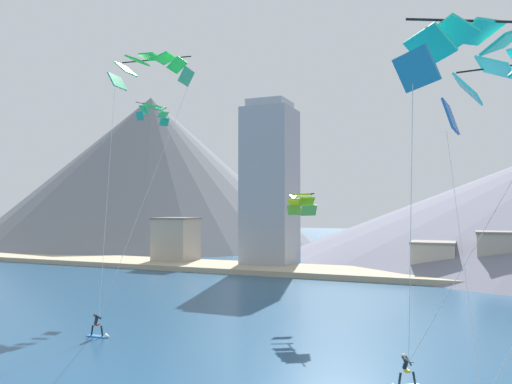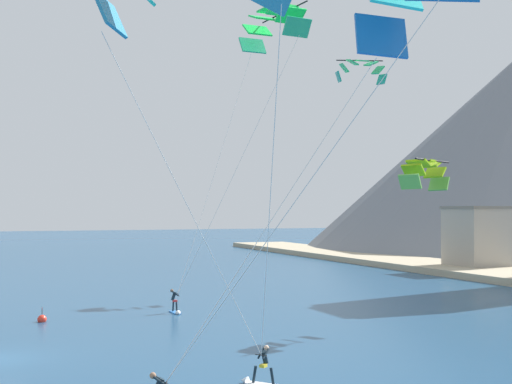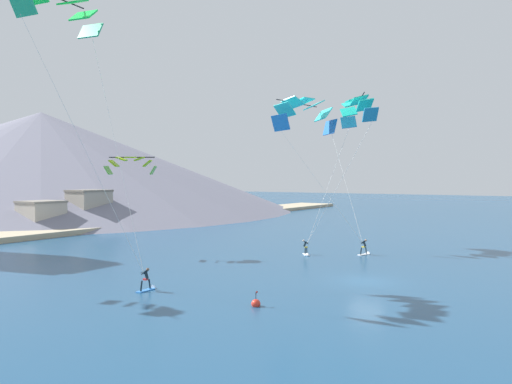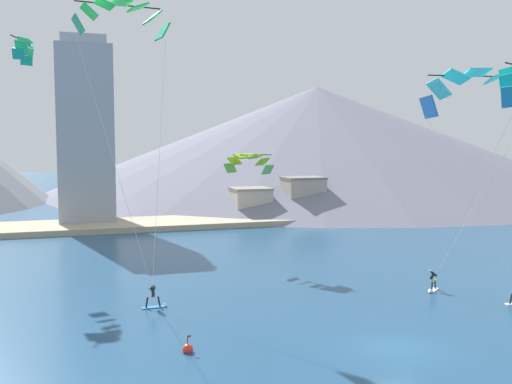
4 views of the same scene
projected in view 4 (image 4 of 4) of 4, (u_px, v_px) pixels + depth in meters
The scene contains 13 objects.
ground_plane at pixel (397, 349), 29.93m from camera, with size 400.00×400.00×0.00m, color navy.
kitesurfer_near_lead at pixel (432, 285), 41.57m from camera, with size 1.60×1.41×1.61m.
kitesurfer_near_trail at pixel (156, 301), 37.44m from camera, with size 1.75×0.59×1.67m.
parafoil_kite_near_trail at pixel (121, 15), 42.51m from camera, with size 7.24×8.90×20.06m.
parafoil_kite_mid_center at pixel (477, 89), 45.25m from camera, with size 8.62×10.04×15.38m.
parafoil_kite_distant_high_outer at pixel (24, 48), 51.34m from camera, with size 1.72×4.82×2.16m.
parafoil_kite_distant_low_drift at pixel (249, 161), 51.65m from camera, with size 3.78×4.88×1.81m.
race_marker_buoy at pixel (188, 349), 29.52m from camera, with size 0.56×0.56×1.02m.
shoreline_strip at pixel (203, 221), 75.85m from camera, with size 180.00×10.00×0.70m, color tan.
shore_building_harbour_front at pixel (250, 203), 81.39m from camera, with size 5.38×5.13×4.41m.
shore_building_quay_east at pixel (303, 197), 82.99m from camera, with size 5.74×4.84×5.85m.
highrise_tower at pixel (85, 134), 74.10m from camera, with size 7.00×7.00×24.35m.
mountain_peak_central_summit at pixel (316, 138), 131.02m from camera, with size 120.63×120.63×23.54m.
Camera 4 is at (-15.84, -25.52, 10.84)m, focal length 40.00 mm.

